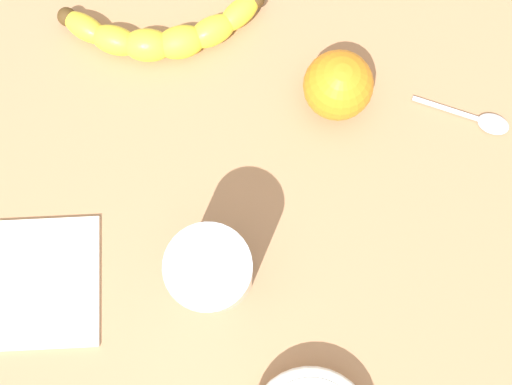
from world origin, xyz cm
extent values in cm
cube|color=tan|center=(0.00, 0.00, 1.50)|extent=(120.00, 120.00, 3.00)
ellipsoid|color=yellow|center=(24.92, -3.88, 4.84)|extent=(5.75, 3.02, 2.78)
ellipsoid|color=yellow|center=(21.19, -4.21, 4.84)|extent=(6.20, 4.38, 3.23)
ellipsoid|color=yellow|center=(17.67, -5.49, 4.84)|extent=(6.70, 5.87, 3.69)
ellipsoid|color=yellow|center=(14.61, -7.64, 4.84)|extent=(6.64, 6.53, 3.69)
ellipsoid|color=yellow|center=(12.20, -10.51, 4.84)|extent=(5.75, 6.49, 3.23)
ellipsoid|color=yellow|center=(10.62, -13.90, 4.84)|extent=(4.34, 6.21, 2.78)
sphere|color=#513819|center=(27.45, -3.99, 4.84)|extent=(2.16, 2.16, 2.16)
cylinder|color=silver|center=(-1.76, 12.91, 9.40)|extent=(7.85, 7.85, 12.80)
cylinder|color=gray|center=(-1.76, 12.91, 8.95)|extent=(7.35, 7.35, 11.39)
sphere|color=orange|center=(-3.36, -10.93, 6.79)|extent=(7.58, 7.58, 7.58)
ellipsoid|color=silver|center=(-20.43, -16.75, 3.40)|extent=(3.97, 3.00, 0.80)
cube|color=silver|center=(-15.36, -15.84, 3.40)|extent=(8.45, 1.99, 0.25)
cube|color=white|center=(13.72, 22.48, 3.30)|extent=(16.97, 17.71, 0.60)
camera|label=1|loc=(-7.29, 14.18, 68.06)|focal=42.35mm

